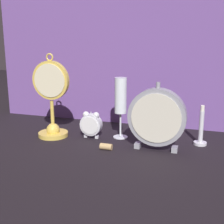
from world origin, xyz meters
The scene contains 8 objects.
ground_plane centered at (0.00, 0.00, 0.00)m, with size 4.00×4.00×0.00m, color black.
fabric_backdrop_drape centered at (0.00, 0.33, 0.28)m, with size 1.25×0.01×0.57m, color #6B478E.
pocket_watch_on_stand centered at (-0.24, 0.06, 0.13)m, with size 0.15×0.12×0.32m.
alarm_clock_twin_bell centered at (-0.09, 0.08, 0.06)m, with size 0.08×0.03×0.10m.
mantel_clock_silver centered at (0.18, 0.03, 0.12)m, with size 0.20×0.04×0.24m.
champagne_flute centered at (0.02, 0.12, 0.15)m, with size 0.06×0.06×0.23m.
brass_candlestick centered at (0.32, 0.13, 0.05)m, with size 0.05×0.05×0.15m.
wine_cork centered at (0.01, -0.02, 0.01)m, with size 0.02×0.02×0.04m, color tan.
Camera 1 is at (0.35, -0.99, 0.39)m, focal length 50.00 mm.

